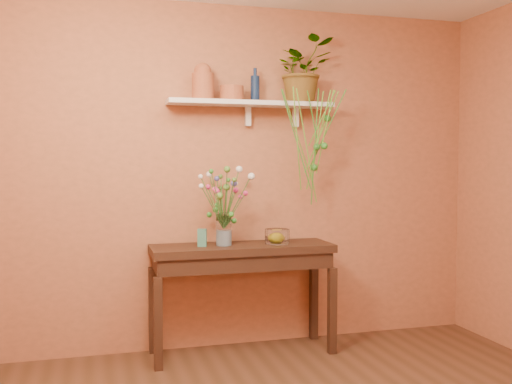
% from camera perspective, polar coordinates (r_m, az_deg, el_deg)
% --- Properties ---
extents(room, '(4.04, 4.04, 2.70)m').
position_cam_1_polar(room, '(2.73, 8.83, 0.46)').
color(room, '#53311F').
rests_on(room, ground).
extents(sideboard, '(1.38, 0.44, 0.84)m').
position_cam_1_polar(sideboard, '(4.44, -1.37, -6.77)').
color(sideboard, '#342014').
rests_on(sideboard, ground).
extents(wall_shelf, '(1.30, 0.24, 0.19)m').
position_cam_1_polar(wall_shelf, '(4.54, -0.38, 8.64)').
color(wall_shelf, white).
rests_on(wall_shelf, room).
extents(terracotta_jug, '(0.19, 0.19, 0.27)m').
position_cam_1_polar(terracotta_jug, '(4.44, -5.27, 10.74)').
color(terracotta_jug, '#9F5530').
rests_on(terracotta_jug, wall_shelf).
extents(terracotta_pot, '(0.19, 0.19, 0.11)m').
position_cam_1_polar(terracotta_pot, '(4.49, -2.41, 9.70)').
color(terracotta_pot, '#9F5530').
rests_on(terracotta_pot, wall_shelf).
extents(blue_bottle, '(0.07, 0.07, 0.26)m').
position_cam_1_polar(blue_bottle, '(4.57, -0.09, 10.21)').
color(blue_bottle, '#112345').
rests_on(blue_bottle, wall_shelf).
extents(spider_plant, '(0.53, 0.49, 0.51)m').
position_cam_1_polar(spider_plant, '(4.72, 4.59, 11.82)').
color(spider_plant, '#318228').
rests_on(spider_plant, wall_shelf).
extents(plant_fronds, '(0.49, 0.32, 0.89)m').
position_cam_1_polar(plant_fronds, '(4.54, 5.98, 5.05)').
color(plant_fronds, '#318228').
rests_on(plant_fronds, wall_shelf).
extents(glass_vase, '(0.12, 0.12, 0.25)m').
position_cam_1_polar(glass_vase, '(4.37, -3.19, -3.92)').
color(glass_vase, white).
rests_on(glass_vase, sideboard).
extents(bouquet, '(0.41, 0.39, 0.47)m').
position_cam_1_polar(bouquet, '(4.33, -3.07, 0.06)').
color(bouquet, '#386B28').
rests_on(bouquet, glass_vase).
extents(glass_bowl, '(0.19, 0.19, 0.11)m').
position_cam_1_polar(glass_bowl, '(4.46, 2.10, -4.46)').
color(glass_bowl, white).
rests_on(glass_bowl, sideboard).
extents(lemon, '(0.08, 0.08, 0.08)m').
position_cam_1_polar(lemon, '(4.47, 2.04, -4.51)').
color(lemon, yellow).
rests_on(lemon, glass_bowl).
extents(carton, '(0.08, 0.07, 0.13)m').
position_cam_1_polar(carton, '(4.33, -5.34, -4.51)').
color(carton, '#34627C').
rests_on(carton, sideboard).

